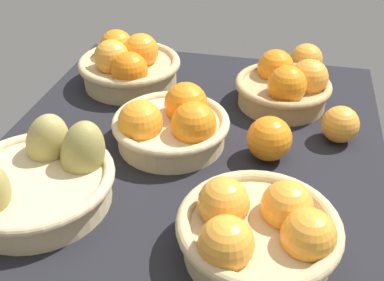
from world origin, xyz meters
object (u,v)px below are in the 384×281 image
at_px(basket_near_left, 259,230).
at_px(loose_orange_front_gap, 269,140).
at_px(loose_orange_back_gap, 340,124).
at_px(basket_center, 172,124).
at_px(basket_near_right, 285,86).
at_px(basket_far_right, 128,65).
at_px(basket_far_left_pears, 38,179).
at_px(loose_orange_side_gap, 306,60).

distance_m(basket_near_left, loose_orange_front_gap, 0.23).
bearing_deg(loose_orange_back_gap, loose_orange_front_gap, 125.17).
distance_m(basket_center, loose_orange_back_gap, 0.32).
bearing_deg(basket_center, loose_orange_front_gap, -92.41).
xyz_separation_m(basket_near_left, loose_orange_back_gap, (0.32, -0.12, -0.01)).
bearing_deg(basket_near_right, loose_orange_back_gap, -136.77).
height_order(basket_near_right, loose_orange_back_gap, basket_near_right).
distance_m(basket_far_right, loose_orange_front_gap, 0.40).
bearing_deg(loose_orange_back_gap, basket_far_left_pears, 120.77).
xyz_separation_m(basket_far_left_pears, loose_orange_back_gap, (0.28, -0.47, -0.01)).
height_order(basket_far_right, basket_near_right, basket_far_right).
bearing_deg(basket_near_left, loose_orange_front_gap, 1.43).
bearing_deg(loose_orange_side_gap, loose_orange_back_gap, -165.54).
bearing_deg(basket_center, loose_orange_back_gap, -75.15).
xyz_separation_m(basket_far_left_pears, loose_orange_side_gap, (0.55, -0.40, -0.00)).
distance_m(basket_near_left, loose_orange_side_gap, 0.59).
relative_size(basket_center, basket_far_left_pears, 0.88).
relative_size(basket_center, loose_orange_back_gap, 3.11).
bearing_deg(basket_far_left_pears, loose_orange_front_gap, -60.94).
distance_m(basket_center, basket_near_left, 0.30).
height_order(loose_orange_front_gap, loose_orange_side_gap, loose_orange_front_gap).
height_order(basket_far_left_pears, loose_orange_side_gap, basket_far_left_pears).
bearing_deg(basket_far_right, basket_near_left, -142.66).
distance_m(basket_far_right, basket_near_left, 0.57).
xyz_separation_m(basket_far_right, loose_orange_back_gap, (-0.13, -0.46, -0.01)).
relative_size(basket_far_left_pears, loose_orange_side_gap, 3.26).
distance_m(basket_far_right, basket_near_right, 0.35).
bearing_deg(basket_near_left, basket_center, 37.92).
height_order(basket_near_left, loose_orange_side_gap, basket_near_left).
relative_size(basket_center, basket_near_left, 0.96).
distance_m(basket_far_left_pears, loose_orange_side_gap, 0.68).
distance_m(basket_far_right, loose_orange_side_gap, 0.42).
distance_m(basket_center, basket_far_left_pears, 0.26).
xyz_separation_m(loose_orange_front_gap, loose_orange_side_gap, (0.36, -0.06, -0.00)).
relative_size(basket_far_right, basket_near_right, 1.14).
bearing_deg(basket_center, basket_near_right, -44.64).
bearing_deg(basket_far_left_pears, basket_far_right, -1.07).
bearing_deg(basket_far_right, loose_orange_side_gap, -70.44).
bearing_deg(loose_orange_front_gap, basket_near_left, -178.57).
height_order(basket_near_left, loose_orange_back_gap, basket_near_left).
xyz_separation_m(basket_far_right, loose_orange_side_gap, (0.14, -0.39, -0.01)).
bearing_deg(loose_orange_side_gap, basket_near_right, 165.47).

